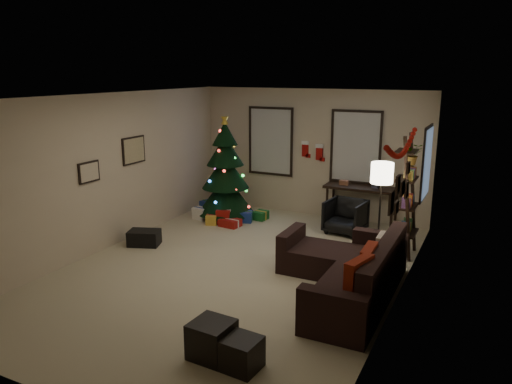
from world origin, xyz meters
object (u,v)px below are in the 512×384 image
Objects in this scene: christmas_tree at (226,175)px; bookshelf at (409,198)px; sofa at (350,274)px; desk at (362,191)px; desk_chair at (345,216)px.

christmas_tree is 3.86m from bookshelf.
sofa is 1.77× the size of desk.
sofa reaches higher than desk_chair.
desk reaches higher than desk_chair.
christmas_tree is 1.08× the size of bookshelf.
sofa is 3.27m from desk.
christmas_tree is at bearing -163.93° from desk.
sofa reaches higher than desk.
desk_chair is at bearing 151.18° from bookshelf.
sofa is at bearing -103.68° from bookshelf.
christmas_tree is 2.64m from desk_chair.
desk is at bearing 101.97° from sofa.
desk is 2.24× the size of desk_chair.
desk is 1.77m from bookshelf.
sofa is (3.38, -2.39, -0.65)m from christmas_tree.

